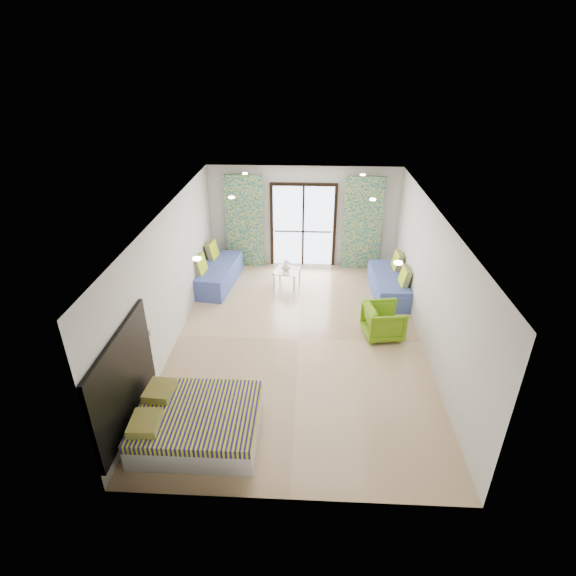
{
  "coord_description": "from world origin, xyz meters",
  "views": [
    {
      "loc": [
        0.16,
        -7.69,
        5.24
      ],
      "look_at": [
        -0.22,
        0.06,
        1.15
      ],
      "focal_mm": 28.0,
      "sensor_mm": 36.0,
      "label": 1
    }
  ],
  "objects_px": {
    "daybed_left": "(217,274)",
    "armchair": "(383,320)",
    "coffee_table": "(287,272)",
    "bed": "(197,423)",
    "daybed_right": "(389,284)"
  },
  "relations": [
    {
      "from": "daybed_left",
      "to": "daybed_right",
      "type": "relative_size",
      "value": 1.07
    },
    {
      "from": "coffee_table",
      "to": "armchair",
      "type": "relative_size",
      "value": 0.93
    },
    {
      "from": "bed",
      "to": "armchair",
      "type": "bearing_deg",
      "value": 42.33
    },
    {
      "from": "bed",
      "to": "coffee_table",
      "type": "bearing_deg",
      "value": 77.85
    },
    {
      "from": "bed",
      "to": "daybed_left",
      "type": "xyz_separation_m",
      "value": [
        -0.64,
        5.06,
        0.04
      ]
    },
    {
      "from": "coffee_table",
      "to": "armchair",
      "type": "distance_m",
      "value": 3.05
    },
    {
      "from": "daybed_left",
      "to": "armchair",
      "type": "distance_m",
      "value": 4.4
    },
    {
      "from": "bed",
      "to": "daybed_right",
      "type": "bearing_deg",
      "value": 52.79
    },
    {
      "from": "coffee_table",
      "to": "armchair",
      "type": "xyz_separation_m",
      "value": [
        2.1,
        -2.22,
        0.03
      ]
    },
    {
      "from": "daybed_left",
      "to": "daybed_right",
      "type": "height_order",
      "value": "daybed_left"
    },
    {
      "from": "coffee_table",
      "to": "armchair",
      "type": "height_order",
      "value": "armchair"
    },
    {
      "from": "daybed_right",
      "to": "daybed_left",
      "type": "bearing_deg",
      "value": 173.68
    },
    {
      "from": "bed",
      "to": "armchair",
      "type": "height_order",
      "value": "armchair"
    },
    {
      "from": "daybed_left",
      "to": "armchair",
      "type": "xyz_separation_m",
      "value": [
        3.84,
        -2.15,
        0.09
      ]
    },
    {
      "from": "daybed_right",
      "to": "armchair",
      "type": "height_order",
      "value": "daybed_right"
    }
  ]
}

